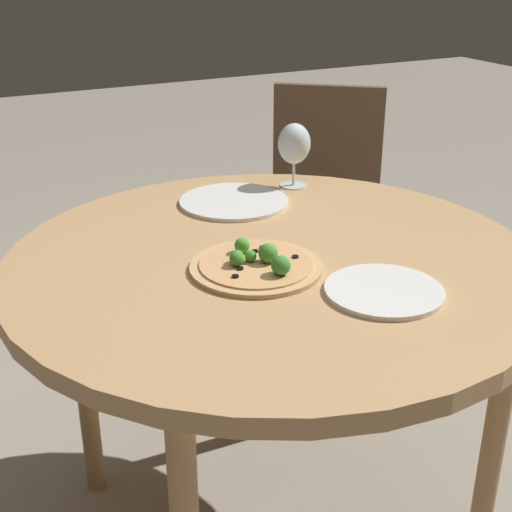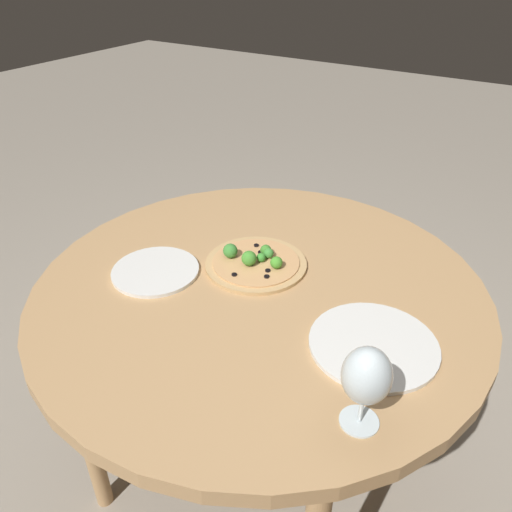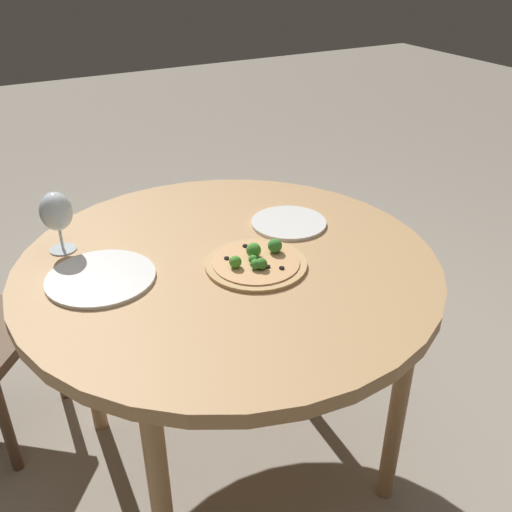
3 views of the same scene
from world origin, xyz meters
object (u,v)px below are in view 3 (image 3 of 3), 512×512
Objects in this scene: pizza at (256,262)px; plate_near at (101,278)px; wine_glass at (56,212)px; plate_far at (289,223)px.

pizza is 0.40m from plate_near.
wine_glass reaches higher than plate_far.
pizza reaches higher than plate_near.
pizza reaches higher than plate_far.
plate_far is (-0.04, 0.59, 0.00)m from plate_near.
wine_glass is at bearing -165.99° from plate_near.
pizza is at bearing 52.44° from wine_glass.
plate_far is at bearing 93.78° from plate_near.
plate_near is at bearing -86.22° from plate_far.
wine_glass is 0.24m from plate_near.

